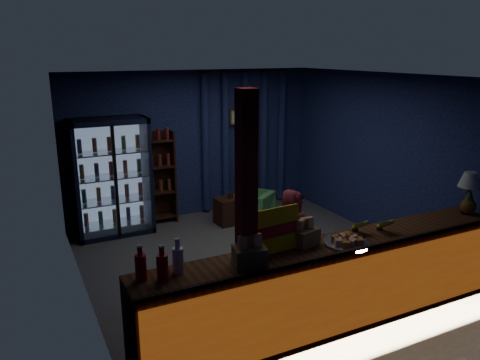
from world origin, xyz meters
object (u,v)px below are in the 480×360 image
object	(u,v)px
green_chair	(255,206)
table_lamp	(470,181)
shopkeeper	(293,251)
pastry_tray	(347,242)

from	to	relation	value
green_chair	table_lamp	size ratio (longest dim) A/B	1.08
green_chair	shopkeeper	bearing A→B (deg)	34.87
green_chair	pastry_tray	world-z (taller)	pastry_tray
shopkeeper	table_lamp	distance (m)	2.38
shopkeeper	pastry_tray	distance (m)	0.67
shopkeeper	green_chair	bearing A→B (deg)	63.96
green_chair	pastry_tray	xyz separation A→B (m)	(-0.70, -3.35, 0.71)
shopkeeper	table_lamp	bearing A→B (deg)	-17.30
shopkeeper	pastry_tray	world-z (taller)	shopkeeper
shopkeeper	table_lamp	world-z (taller)	table_lamp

